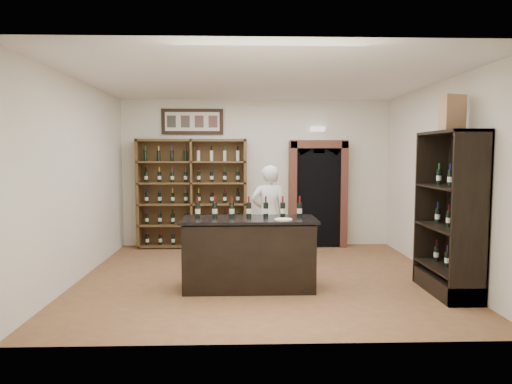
{
  "coord_description": "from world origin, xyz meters",
  "views": [
    {
      "loc": [
        -0.3,
        -6.9,
        1.89
      ],
      "look_at": [
        -0.07,
        0.3,
        1.29
      ],
      "focal_mm": 32.0,
      "sensor_mm": 36.0,
      "label": 1
    }
  ],
  "objects_px": {
    "tasting_counter": "(249,254)",
    "counter_bottle_0": "(198,210)",
    "shopkeeper": "(268,214)",
    "wine_crate": "(453,113)",
    "side_cabinet": "(451,239)",
    "wine_shelf": "(192,193)"
  },
  "relations": [
    {
      "from": "tasting_counter",
      "to": "counter_bottle_0",
      "type": "bearing_deg",
      "value": 172.72
    },
    {
      "from": "shopkeeper",
      "to": "wine_crate",
      "type": "distance_m",
      "value": 3.38
    },
    {
      "from": "side_cabinet",
      "to": "wine_shelf",
      "type": "bearing_deg",
      "value": 139.79
    },
    {
      "from": "wine_shelf",
      "to": "wine_crate",
      "type": "height_order",
      "value": "wine_crate"
    },
    {
      "from": "tasting_counter",
      "to": "wine_shelf",
      "type": "bearing_deg",
      "value": 110.56
    },
    {
      "from": "tasting_counter",
      "to": "shopkeeper",
      "type": "relative_size",
      "value": 1.11
    },
    {
      "from": "tasting_counter",
      "to": "side_cabinet",
      "type": "distance_m",
      "value": 2.75
    },
    {
      "from": "wine_shelf",
      "to": "tasting_counter",
      "type": "height_order",
      "value": "wine_shelf"
    },
    {
      "from": "wine_shelf",
      "to": "counter_bottle_0",
      "type": "relative_size",
      "value": 7.33
    },
    {
      "from": "counter_bottle_0",
      "to": "side_cabinet",
      "type": "bearing_deg",
      "value": -6.49
    },
    {
      "from": "counter_bottle_0",
      "to": "shopkeeper",
      "type": "bearing_deg",
      "value": 53.51
    },
    {
      "from": "wine_shelf",
      "to": "side_cabinet",
      "type": "distance_m",
      "value": 5.02
    },
    {
      "from": "wine_shelf",
      "to": "tasting_counter",
      "type": "xyz_separation_m",
      "value": [
        1.1,
        -2.93,
        -0.61
      ]
    },
    {
      "from": "shopkeeper",
      "to": "tasting_counter",
      "type": "bearing_deg",
      "value": 67.75
    },
    {
      "from": "tasting_counter",
      "to": "counter_bottle_0",
      "type": "distance_m",
      "value": 0.95
    },
    {
      "from": "tasting_counter",
      "to": "wine_crate",
      "type": "distance_m",
      "value": 3.32
    },
    {
      "from": "wine_shelf",
      "to": "shopkeeper",
      "type": "relative_size",
      "value": 1.29
    },
    {
      "from": "counter_bottle_0",
      "to": "tasting_counter",
      "type": "bearing_deg",
      "value": -7.28
    },
    {
      "from": "counter_bottle_0",
      "to": "wine_crate",
      "type": "distance_m",
      "value": 3.67
    },
    {
      "from": "tasting_counter",
      "to": "side_cabinet",
      "type": "relative_size",
      "value": 0.85
    },
    {
      "from": "wine_shelf",
      "to": "wine_crate",
      "type": "relative_size",
      "value": 4.68
    },
    {
      "from": "side_cabinet",
      "to": "shopkeeper",
      "type": "height_order",
      "value": "side_cabinet"
    }
  ]
}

